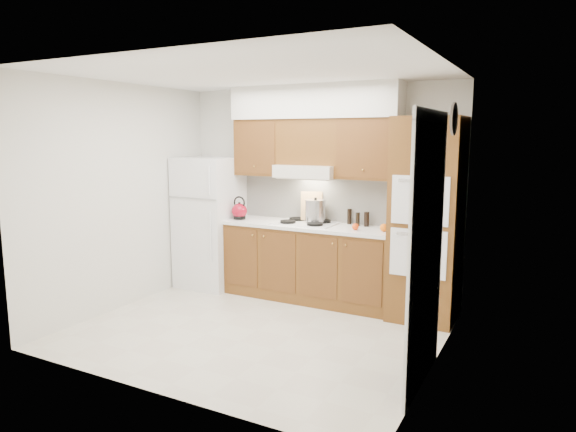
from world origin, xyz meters
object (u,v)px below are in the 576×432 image
object	(u,v)px
stock_pot	(315,211)
fridge	(210,222)
kettle	(239,211)
oven_cabinet	(427,220)

from	to	relation	value
stock_pot	fridge	bearing A→B (deg)	-175.03
fridge	stock_pot	xyz separation A→B (m)	(1.48, 0.13, 0.24)
fridge	kettle	bearing A→B (deg)	-4.51
oven_cabinet	kettle	distance (m)	2.35
kettle	stock_pot	size ratio (longest dim) A/B	0.77
oven_cabinet	stock_pot	size ratio (longest dim) A/B	8.66
fridge	oven_cabinet	bearing A→B (deg)	0.70
fridge	kettle	size ratio (longest dim) A/B	8.75
kettle	stock_pot	xyz separation A→B (m)	(0.99, 0.17, 0.05)
kettle	stock_pot	bearing A→B (deg)	12.73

